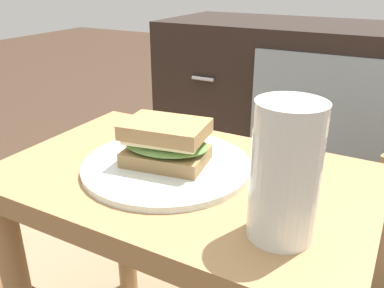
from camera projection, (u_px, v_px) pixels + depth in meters
name	position (u px, v px, depth m)	size (l,w,h in m)	color
side_table	(184.00, 223.00, 0.65)	(0.56, 0.36, 0.46)	#A37A4C
tv_cabinet	(296.00, 105.00, 1.48)	(0.96, 0.46, 0.58)	black
area_rug	(103.00, 228.00, 1.26)	(1.05, 0.70, 0.01)	brown
plate	(165.00, 166.00, 0.62)	(0.26, 0.26, 0.01)	silver
sandwich_front	(165.00, 143.00, 0.61)	(0.14, 0.11, 0.07)	#9E7A4C
beer_glass	(285.00, 175.00, 0.44)	(0.08, 0.08, 0.16)	silver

